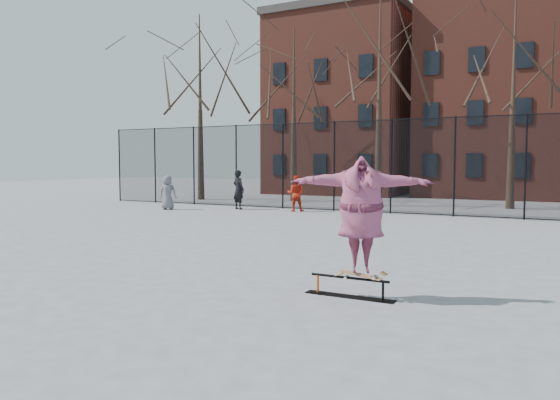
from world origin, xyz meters
The scene contains 10 objects.
ground centered at (0.00, 0.00, 0.00)m, with size 100.00×100.00×0.00m, color slate.
skate_rail centered at (2.37, -1.26, 0.13)m, with size 1.52×0.23×0.33m.
skateboard centered at (2.56, -1.26, 0.38)m, with size 0.74×0.18×0.09m, color #A66E42, non-canonical shape.
skater centered at (2.56, -1.26, 1.35)m, with size 2.28×0.62×1.86m, color #4F327D.
bystander_grey centered at (-11.00, 10.01, 0.78)m, with size 0.77×0.50×1.57m, color slate.
bystander_black centered at (-8.22, 11.70, 0.91)m, with size 0.66×0.43×1.82m, color black.
bystander_red centered at (-5.40, 12.00, 0.79)m, with size 0.77×0.60×1.59m, color #B62110.
fence centered at (-0.01, 13.00, 2.05)m, with size 34.03×0.07×4.00m.
tree_row centered at (-0.25, 17.15, 7.36)m, with size 33.66×7.46×10.67m.
rowhouses centered at (0.72, 26.00, 6.06)m, with size 29.00×7.00×13.00m.
Camera 1 is at (5.58, -9.44, 2.19)m, focal length 35.00 mm.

